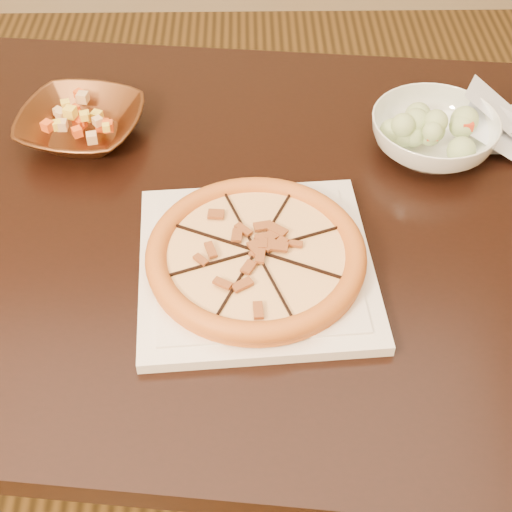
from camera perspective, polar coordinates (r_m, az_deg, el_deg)
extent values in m
cube|color=brown|center=(1.77, -4.31, -13.17)|extent=(4.00, 4.00, 0.02)
cube|color=black|center=(1.15, -5.33, 3.24)|extent=(1.58, 1.11, 0.04)
cylinder|color=black|center=(1.79, 17.91, 3.39)|extent=(0.07, 0.07, 0.71)
cube|color=silver|center=(1.03, 0.00, -0.80)|extent=(0.36, 0.36, 0.02)
cube|color=silver|center=(1.03, 0.00, -0.38)|extent=(0.30, 0.30, 0.00)
cylinder|color=orange|center=(1.02, 0.00, -0.08)|extent=(0.31, 0.31, 0.01)
torus|color=orange|center=(1.01, 0.00, 0.23)|extent=(0.32, 0.32, 0.03)
cylinder|color=#E5C077|center=(1.01, 0.00, 0.19)|extent=(0.25, 0.25, 0.01)
cube|color=black|center=(1.01, 0.00, 0.39)|extent=(0.13, 0.28, 0.01)
cube|color=black|center=(1.01, 0.00, 0.39)|extent=(0.11, 0.29, 0.01)
cube|color=black|center=(1.01, 0.00, 0.39)|extent=(0.28, 0.13, 0.01)
cube|color=black|center=(1.01, 0.00, 0.39)|extent=(0.29, 0.11, 0.01)
cube|color=#9B5322|center=(1.00, 1.18, 0.13)|extent=(0.03, 0.02, 0.00)
cube|color=#9B5322|center=(1.00, 2.92, 0.21)|extent=(0.03, 0.02, 0.00)
cube|color=#9B5322|center=(1.02, 4.52, 0.95)|extent=(0.03, 0.02, 0.00)
cube|color=#9B5322|center=(1.02, 1.61, 1.01)|extent=(0.03, 0.02, 0.00)
cube|color=#9B5322|center=(1.04, 2.60, 2.03)|extent=(0.03, 0.03, 0.00)
cube|color=#9B5322|center=(1.06, 2.80, 3.36)|extent=(0.03, 0.03, 0.00)
cube|color=#9B5322|center=(1.03, 0.74, 2.01)|extent=(0.02, 0.03, 0.00)
cube|color=#9B5322|center=(1.06, 0.26, 3.21)|extent=(0.02, 0.03, 0.00)
cube|color=#9B5322|center=(1.08, -1.06, 4.21)|extent=(0.02, 0.03, 0.00)
cube|color=#9B5322|center=(1.04, -1.23, 2.23)|extent=(0.02, 0.03, 0.00)
cube|color=#9B5322|center=(1.05, -2.90, 2.75)|extent=(0.03, 0.03, 0.00)
cube|color=#9B5322|center=(1.02, -1.35, 1.10)|extent=(0.03, 0.02, 0.00)
cube|color=#9B5322|center=(1.02, -3.10, 1.14)|extent=(0.03, 0.02, 0.00)
cube|color=#9B5322|center=(1.01, -4.90, 0.51)|extent=(0.02, 0.01, 0.00)
cube|color=#9B5322|center=(1.00, -2.02, 0.10)|extent=(0.03, 0.02, 0.00)
cube|color=#9B5322|center=(0.99, -3.28, -0.93)|extent=(0.03, 0.02, 0.00)
cube|color=#9B5322|center=(0.96, -3.87, -2.48)|extent=(0.03, 0.03, 0.00)
cube|color=#9B5322|center=(0.98, -1.22, -1.20)|extent=(0.02, 0.03, 0.00)
cube|color=#9B5322|center=(0.96, -0.91, -2.65)|extent=(0.02, 0.03, 0.00)
cube|color=#9B5322|center=(0.99, 0.10, -0.53)|extent=(0.02, 0.02, 0.00)
cube|color=#9B5322|center=(0.97, 1.06, -1.66)|extent=(0.02, 0.03, 0.00)
cube|color=#9B5322|center=(0.96, 2.85, -2.42)|extent=(0.03, 0.03, 0.00)
cube|color=#9B5322|center=(0.99, 1.50, -0.38)|extent=(0.03, 0.03, 0.00)
imported|color=brown|center=(1.29, -13.77, 10.14)|extent=(0.25, 0.25, 0.05)
cube|color=tan|center=(1.27, -14.09, 11.57)|extent=(0.03, 0.03, 0.03)
cube|color=#E25015|center=(1.27, -13.46, 11.70)|extent=(0.03, 0.03, 0.03)
cube|color=yellow|center=(1.28, -12.92, 12.01)|extent=(0.03, 0.03, 0.03)
cube|color=tan|center=(1.29, -12.60, 12.43)|extent=(0.03, 0.03, 0.03)
cube|color=#E25015|center=(1.28, -13.88, 11.76)|extent=(0.03, 0.03, 0.03)
cube|color=yellow|center=(1.29, -13.75, 12.13)|extent=(0.03, 0.03, 0.03)
cube|color=tan|center=(1.30, -13.95, 12.48)|extent=(0.03, 0.03, 0.03)
cube|color=#E25015|center=(1.27, -14.10, 11.60)|extent=(0.03, 0.03, 0.03)
cube|color=yellow|center=(1.28, -14.40, 11.87)|extent=(0.03, 0.03, 0.03)
cube|color=tan|center=(1.29, -14.98, 11.99)|extent=(0.03, 0.03, 0.03)
cube|color=#E25015|center=(1.30, -15.74, 11.91)|extent=(0.03, 0.03, 0.03)
cube|color=yellow|center=(1.28, -14.49, 11.58)|extent=(0.03, 0.03, 0.03)
cube|color=tan|center=(1.28, -15.14, 11.42)|extent=(0.03, 0.03, 0.03)
cube|color=#E25015|center=(1.27, -15.73, 11.08)|extent=(0.03, 0.03, 0.03)
cube|color=yellow|center=(1.27, -14.20, 11.51)|extent=(0.03, 0.03, 0.03)
cube|color=tan|center=(1.26, -14.63, 11.17)|extent=(0.03, 0.03, 0.03)
cube|color=#E25015|center=(1.25, -14.77, 10.76)|extent=(0.03, 0.03, 0.03)
cube|color=yellow|center=(1.24, -14.55, 10.35)|extent=(0.03, 0.03, 0.03)
cube|color=tan|center=(1.26, -14.07, 11.30)|extent=(0.03, 0.03, 0.03)
cube|color=#E25015|center=(1.25, -13.73, 11.01)|extent=(0.03, 0.03, 0.03)
cube|color=yellow|center=(1.24, -13.08, 10.88)|extent=(0.03, 0.03, 0.03)
cube|color=tan|center=(1.27, -13.94, 11.52)|extent=(0.03, 0.03, 0.03)
cube|color=#E25015|center=(1.26, -13.33, 11.48)|extent=(0.03, 0.03, 0.03)
imported|color=white|center=(1.26, 13.98, 9.40)|extent=(0.28, 0.28, 0.07)
sphere|color=#A9B97D|center=(1.23, 14.41, 11.29)|extent=(0.04, 0.04, 0.04)
sphere|color=#A9B97D|center=(1.24, 15.16, 11.49)|extent=(0.04, 0.04, 0.04)
sphere|color=#A9B97D|center=(1.26, 15.27, 12.08)|extent=(0.04, 0.04, 0.04)
sphere|color=#A9B97D|center=(1.24, 14.43, 11.59)|extent=(0.04, 0.04, 0.04)
sphere|color=#A9B97D|center=(1.25, 13.83, 12.13)|extent=(0.04, 0.04, 0.04)
sphere|color=#A9B97D|center=(1.23, 14.32, 11.35)|extent=(0.04, 0.04, 0.04)
sphere|color=#A9B97D|center=(1.23, 13.39, 11.59)|extent=(0.04, 0.04, 0.04)
sphere|color=#A9B97D|center=(1.22, 12.43, 11.36)|extent=(0.04, 0.04, 0.04)
sphere|color=#A9B97D|center=(1.22, 13.89, 11.15)|extent=(0.04, 0.04, 0.04)
sphere|color=#A9B97D|center=(1.20, 13.66, 10.59)|extent=(0.04, 0.04, 0.04)
sphere|color=#A9B97D|center=(1.23, 14.40, 11.16)|extent=(0.04, 0.04, 0.04)
sphere|color=#A9B97D|center=(1.21, 14.89, 10.60)|extent=(0.04, 0.04, 0.04)
sphere|color=#A9B97D|center=(1.21, 16.04, 10.25)|extent=(0.04, 0.04, 0.04)
sphere|color=#A9B97D|center=(1.23, 15.15, 11.07)|extent=(0.04, 0.04, 0.04)
cube|color=red|center=(1.26, 15.28, 11.48)|extent=(0.02, 0.02, 0.01)
cube|color=red|center=(1.26, 13.52, 11.79)|extent=(0.02, 0.02, 0.01)
cube|color=red|center=(1.23, 12.85, 10.94)|extent=(0.02, 0.02, 0.01)
cube|color=red|center=(1.21, 14.25, 10.08)|extent=(0.02, 0.02, 0.01)
cube|color=red|center=(1.23, 15.76, 10.42)|extent=(0.02, 0.02, 0.01)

